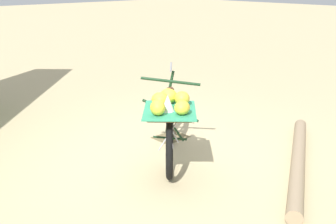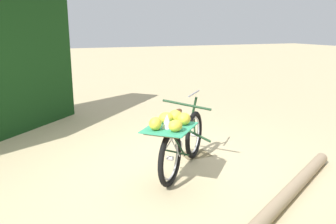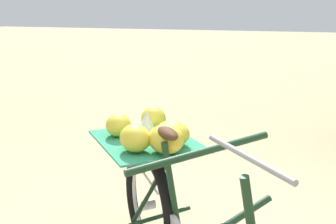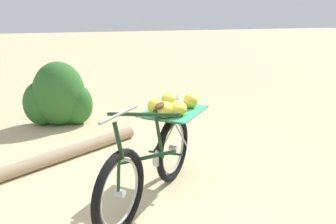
{
  "view_description": "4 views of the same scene",
  "coord_description": "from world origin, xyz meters",
  "views": [
    {
      "loc": [
        2.87,
        3.6,
        2.08
      ],
      "look_at": [
        0.12,
        0.62,
        0.76
      ],
      "focal_mm": 43.67,
      "sensor_mm": 36.0,
      "label": 1
    },
    {
      "loc": [
        1.73,
        4.39,
        1.98
      ],
      "look_at": [
        0.14,
        0.64,
        0.98
      ],
      "focal_mm": 36.99,
      "sensor_mm": 36.0,
      "label": 2
    },
    {
      "loc": [
        -2.02,
        -0.38,
        1.54
      ],
      "look_at": [
        0.13,
        0.5,
        0.96
      ],
      "focal_mm": 44.02,
      "sensor_mm": 36.0,
      "label": 3
    },
    {
      "loc": [
        -1.07,
        -2.62,
        1.77
      ],
      "look_at": [
        0.09,
        0.76,
        0.73
      ],
      "focal_mm": 36.85,
      "sensor_mm": 36.0,
      "label": 4
    }
  ],
  "objects": [
    {
      "name": "ground_plane",
      "position": [
        0.0,
        0.0,
        0.0
      ],
      "size": [
        60.0,
        60.0,
        0.0
      ],
      "primitive_type": "plane",
      "color": "#C6B284"
    },
    {
      "name": "bicycle",
      "position": [
        -0.17,
        0.34,
        0.52
      ],
      "size": [
        1.45,
        1.49,
        1.03
      ],
      "rotation": [
        0.0,
        0.0,
        -2.34
      ],
      "color": "black",
      "rests_on": "ground_plane"
    },
    {
      "name": "fallen_log",
      "position": [
        -1.17,
        1.45,
        0.08
      ],
      "size": [
        2.31,
        1.37,
        0.16
      ],
      "primitive_type": "cylinder",
      "rotation": [
        0.0,
        1.57,
        0.51
      ],
      "color": "#9E8466",
      "rests_on": "ground_plane"
    },
    {
      "name": "leaf_litter_patch",
      "position": [
        -0.71,
        -0.23,
        0.0
      ],
      "size": [
        0.44,
        0.36,
        0.01
      ],
      "primitive_type": "cube",
      "color": "olive",
      "rests_on": "ground_plane"
    }
  ]
}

